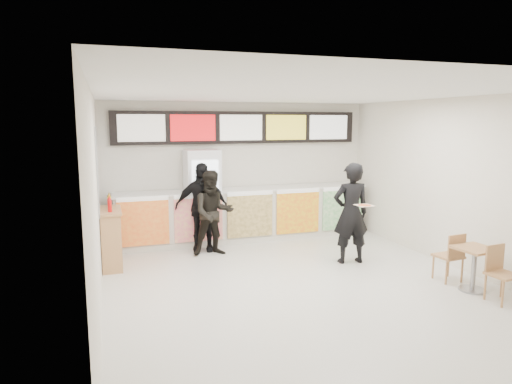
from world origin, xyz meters
name	(u,v)px	position (x,y,z in m)	size (l,w,h in m)	color
floor	(302,287)	(0.00, 0.00, 0.00)	(7.00, 7.00, 0.00)	beige
ceiling	(306,93)	(0.00, 0.00, 3.00)	(7.00, 7.00, 0.00)	white
wall_back	(240,170)	(0.00, 3.50, 1.50)	(6.00, 6.00, 0.00)	silver
wall_left	(96,204)	(-3.00, 0.00, 1.50)	(7.00, 7.00, 0.00)	silver
wall_right	(463,185)	(3.00, 0.00, 1.50)	(7.00, 7.00, 0.00)	silver
service_counter	(245,214)	(0.00, 3.09, 0.57)	(5.56, 0.77, 1.14)	silver
menu_board	(240,128)	(0.00, 3.41, 2.45)	(5.50, 0.14, 0.70)	black
drinks_fridge	(203,197)	(-0.93, 3.11, 1.00)	(0.70, 0.67, 2.00)	white
mirror_panel	(98,168)	(-2.99, 2.45, 1.75)	(0.01, 2.00, 1.50)	#B2B7BF
customer_main	(351,213)	(1.35, 0.91, 0.93)	(0.68, 0.44, 1.85)	black
customer_left	(213,213)	(-0.92, 2.18, 0.83)	(0.81, 0.63, 1.66)	black
customer_mid	(201,207)	(-1.08, 2.55, 0.89)	(1.04, 0.43, 1.78)	black
pizza_slice	(365,205)	(1.35, 0.46, 1.16)	(0.36, 0.36, 0.02)	beige
cafe_table	(474,261)	(2.43, -0.96, 0.47)	(0.60, 1.42, 0.81)	tan
condiment_ledge	(111,238)	(-2.82, 2.02, 0.54)	(0.38, 0.94, 1.25)	tan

